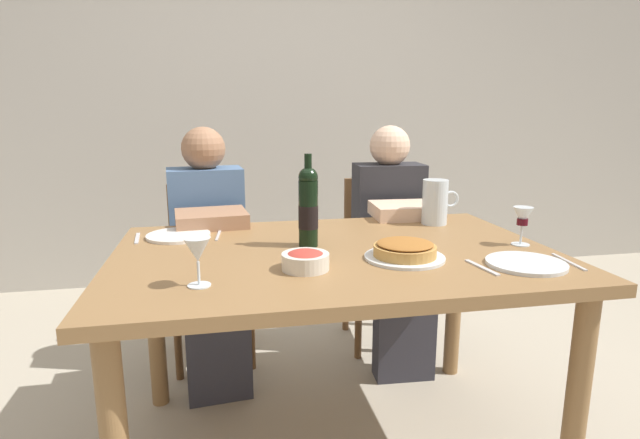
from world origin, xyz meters
name	(u,v)px	position (x,y,z in m)	size (l,w,h in m)	color
back_wall	(271,86)	(0.00, 2.06, 1.40)	(8.00, 0.10, 2.80)	#B2ADA3
dining_table	(335,276)	(0.00, 0.00, 0.67)	(1.50, 1.00, 0.76)	olive
wine_bottle	(308,207)	(-0.08, 0.08, 0.90)	(0.07, 0.07, 0.33)	black
water_pitcher	(435,205)	(0.51, 0.32, 0.84)	(0.16, 0.11, 0.19)	silver
baked_tart	(405,251)	(0.20, -0.14, 0.79)	(0.26, 0.26, 0.06)	silver
salad_bowl	(305,260)	(-0.14, -0.19, 0.79)	(0.15, 0.15, 0.06)	silver
wine_glass_left_diner	(523,218)	(0.67, -0.06, 0.86)	(0.07, 0.07, 0.14)	silver
wine_glass_right_diner	(197,252)	(-0.45, -0.28, 0.86)	(0.07, 0.07, 0.14)	silver
dinner_plate_left_setting	(526,263)	(0.55, -0.28, 0.77)	(0.24, 0.24, 0.01)	silver
dinner_plate_right_setting	(178,235)	(-0.54, 0.30, 0.77)	(0.24, 0.24, 0.01)	white
fork_left_setting	(482,267)	(0.40, -0.28, 0.76)	(0.16, 0.01, 0.01)	silver
knife_left_setting	(569,262)	(0.70, -0.28, 0.76)	(0.18, 0.01, 0.01)	silver
knife_right_setting	(219,234)	(-0.39, 0.30, 0.76)	(0.18, 0.01, 0.01)	silver
spoon_right_setting	(137,238)	(-0.69, 0.30, 0.76)	(0.16, 0.01, 0.01)	silver
chair_left	(208,259)	(-0.46, 0.87, 0.50)	(0.44, 0.44, 0.87)	brown
diner_left	(210,248)	(-0.44, 0.64, 0.62)	(0.37, 0.53, 1.16)	#4C6B93
chair_right	(380,249)	(0.45, 0.88, 0.50)	(0.42, 0.42, 0.87)	brown
diner_right	(393,239)	(0.44, 0.65, 0.62)	(0.35, 0.52, 1.16)	#2D2D33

